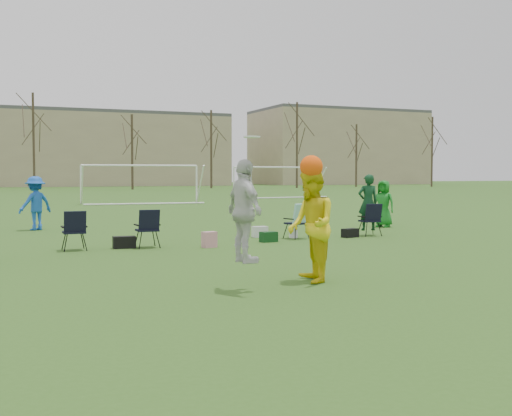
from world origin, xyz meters
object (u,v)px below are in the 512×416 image
fielder_blue (35,203)px  goal_mid (140,173)px  center_contest (292,220)px  goal_right (274,173)px  fielder_green_far (384,204)px

fielder_blue → goal_mid: (7.45, 18.08, 1.03)m
center_contest → goal_right: bearing=66.3°
fielder_blue → center_contest: (3.28, -12.69, 0.21)m
goal_right → goal_mid: bearing=-161.4°
fielder_green_far → center_contest: 12.36m
fielder_blue → goal_mid: bearing=-140.5°
fielder_blue → fielder_green_far: size_ratio=1.09×
fielder_green_far → goal_right: (8.10, 27.42, 1.10)m
goal_mid → goal_right: size_ratio=1.01×
fielder_blue → fielder_green_far: (11.35, -3.33, -0.07)m
fielder_green_far → goal_right: bearing=132.1°
fielder_green_far → goal_right: goal_right is taller
center_contest → goal_right: goal_right is taller
center_contest → goal_right: (16.17, 36.77, 0.83)m
fielder_blue → goal_mid: 19.59m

